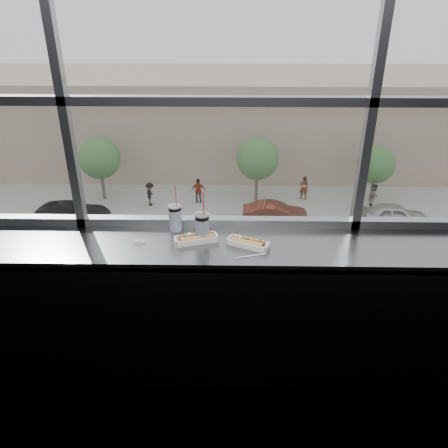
{
  "coord_description": "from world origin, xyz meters",
  "views": [
    {
      "loc": [
        0.1,
        -1.36,
        2.56
      ],
      "look_at": [
        0.05,
        1.23,
        1.25
      ],
      "focal_mm": 35.0,
      "sensor_mm": 36.0,
      "label": 1
    }
  ],
  "objects_px": {
    "car_far_c": "(396,211)",
    "tree_left": "(99,158)",
    "hotdog_tray_left": "(196,238)",
    "pedestrian_d": "(374,193)",
    "pedestrian_b": "(198,188)",
    "loose_straw": "(251,256)",
    "car_near_b": "(78,274)",
    "soda_cup_left": "(175,216)",
    "hotdog_tray_right": "(248,242)",
    "car_near_c": "(206,275)",
    "wrapper": "(139,241)",
    "pedestrian_c": "(304,186)",
    "tree_center": "(257,159)",
    "car_far_a": "(73,209)",
    "car_far_b": "(275,210)",
    "pedestrian_a": "(150,192)",
    "tree_right": "(376,165)",
    "soda_cup_right": "(202,226)"
  },
  "relations": [
    {
      "from": "soda_cup_left",
      "to": "tree_center",
      "type": "relative_size",
      "value": 0.07
    },
    {
      "from": "car_near_b",
      "to": "wrapper",
      "type": "bearing_deg",
      "value": -149.14
    },
    {
      "from": "pedestrian_a",
      "to": "pedestrian_b",
      "type": "height_order",
      "value": "pedestrian_b"
    },
    {
      "from": "pedestrian_b",
      "to": "tree_center",
      "type": "height_order",
      "value": "tree_center"
    },
    {
      "from": "hotdog_tray_right",
      "to": "wrapper",
      "type": "xyz_separation_m",
      "value": [
        -0.74,
        0.03,
        -0.02
      ]
    },
    {
      "from": "hotdog_tray_left",
      "to": "car_near_b",
      "type": "distance_m",
      "value": 21.14
    },
    {
      "from": "car_far_c",
      "to": "tree_left",
      "type": "relative_size",
      "value": 1.19
    },
    {
      "from": "soda_cup_right",
      "to": "tree_right",
      "type": "xyz_separation_m",
      "value": [
        10.79,
        28.23,
        -9.27
      ]
    },
    {
      "from": "pedestrian_b",
      "to": "tree_right",
      "type": "relative_size",
      "value": 0.53
    },
    {
      "from": "soda_cup_right",
      "to": "tree_left",
      "type": "bearing_deg",
      "value": 108.89
    },
    {
      "from": "soda_cup_left",
      "to": "loose_straw",
      "type": "distance_m",
      "value": 0.65
    },
    {
      "from": "wrapper",
      "to": "pedestrian_b",
      "type": "bearing_deg",
      "value": 93.89
    },
    {
      "from": "soda_cup_left",
      "to": "pedestrian_b",
      "type": "xyz_separation_m",
      "value": [
        -2.11,
        27.52,
        -11.02
      ]
    },
    {
      "from": "hotdog_tray_right",
      "to": "car_near_c",
      "type": "bearing_deg",
      "value": 119.11
    },
    {
      "from": "hotdog_tray_left",
      "to": "pedestrian_b",
      "type": "xyz_separation_m",
      "value": [
        -2.27,
        27.7,
        -10.94
      ]
    },
    {
      "from": "loose_straw",
      "to": "car_near_b",
      "type": "distance_m",
      "value": 21.4
    },
    {
      "from": "car_far_a",
      "to": "car_far_b",
      "type": "height_order",
      "value": "car_far_b"
    },
    {
      "from": "pedestrian_a",
      "to": "pedestrian_d",
      "type": "relative_size",
      "value": 1.01
    },
    {
      "from": "loose_straw",
      "to": "car_near_b",
      "type": "bearing_deg",
      "value": 99.99
    },
    {
      "from": "hotdog_tray_right",
      "to": "tree_center",
      "type": "xyz_separation_m",
      "value": [
        1.74,
        28.31,
        -8.8
      ]
    },
    {
      "from": "soda_cup_right",
      "to": "car_far_a",
      "type": "height_order",
      "value": "soda_cup_right"
    },
    {
      "from": "wrapper",
      "to": "pedestrian_c",
      "type": "height_order",
      "value": "wrapper"
    },
    {
      "from": "car_near_b",
      "to": "car_far_c",
      "type": "distance_m",
      "value": 20.66
    },
    {
      "from": "car_near_b",
      "to": "tree_right",
      "type": "distance_m",
      "value": 22.18
    },
    {
      "from": "car_near_c",
      "to": "car_far_b",
      "type": "xyz_separation_m",
      "value": [
        4.24,
        8.0,
        -0.01
      ]
    },
    {
      "from": "tree_left",
      "to": "soda_cup_right",
      "type": "bearing_deg",
      "value": -71.11
    },
    {
      "from": "hotdog_tray_right",
      "to": "pedestrian_d",
      "type": "relative_size",
      "value": 0.14
    },
    {
      "from": "car_near_c",
      "to": "tree_left",
      "type": "bearing_deg",
      "value": 34.35
    },
    {
      "from": "wrapper",
      "to": "tree_right",
      "type": "relative_size",
      "value": 0.02
    },
    {
      "from": "hotdog_tray_left",
      "to": "car_far_c",
      "type": "height_order",
      "value": "hotdog_tray_left"
    },
    {
      "from": "car_far_c",
      "to": "soda_cup_right",
      "type": "bearing_deg",
      "value": 159.72
    },
    {
      "from": "pedestrian_d",
      "to": "pedestrian_b",
      "type": "relative_size",
      "value": 0.92
    },
    {
      "from": "tree_left",
      "to": "tree_right",
      "type": "relative_size",
      "value": 1.13
    },
    {
      "from": "hotdog_tray_right",
      "to": "car_far_a",
      "type": "height_order",
      "value": "hotdog_tray_right"
    },
    {
      "from": "car_near_b",
      "to": "car_near_c",
      "type": "bearing_deg",
      "value": -83.43
    },
    {
      "from": "loose_straw",
      "to": "wrapper",
      "type": "xyz_separation_m",
      "value": [
        -0.76,
        0.17,
        0.01
      ]
    },
    {
      "from": "car_near_c",
      "to": "tree_center",
      "type": "height_order",
      "value": "tree_center"
    },
    {
      "from": "soda_cup_left",
      "to": "pedestrian_d",
      "type": "relative_size",
      "value": 0.17
    },
    {
      "from": "tree_center",
      "to": "wrapper",
      "type": "bearing_deg",
      "value": -95.01
    },
    {
      "from": "car_far_a",
      "to": "pedestrian_d",
      "type": "xyz_separation_m",
      "value": [
        21.32,
        3.0,
        0.11
      ]
    },
    {
      "from": "soda_cup_left",
      "to": "car_near_c",
      "type": "xyz_separation_m",
      "value": [
        -0.89,
        16.08,
        -11.16
      ]
    },
    {
      "from": "car_far_c",
      "to": "tree_right",
      "type": "bearing_deg",
      "value": 11.54
    },
    {
      "from": "soda_cup_left",
      "to": "car_near_c",
      "type": "bearing_deg",
      "value": 93.16
    },
    {
      "from": "loose_straw",
      "to": "soda_cup_left",
      "type": "bearing_deg",
      "value": 129.29
    },
    {
      "from": "car_far_b",
      "to": "tree_right",
      "type": "bearing_deg",
      "value": -60.5
    },
    {
      "from": "soda_cup_right",
      "to": "car_far_c",
      "type": "bearing_deg",
      "value": 65.05
    },
    {
      "from": "pedestrian_b",
      "to": "tree_center",
      "type": "relative_size",
      "value": 0.47
    },
    {
      "from": "wrapper",
      "to": "car_near_c",
      "type": "bearing_deg",
      "value": 92.32
    },
    {
      "from": "car_near_c",
      "to": "tree_center",
      "type": "bearing_deg",
      "value": -15.85
    },
    {
      "from": "car_near_c",
      "to": "pedestrian_b",
      "type": "distance_m",
      "value": 11.51
    }
  ]
}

